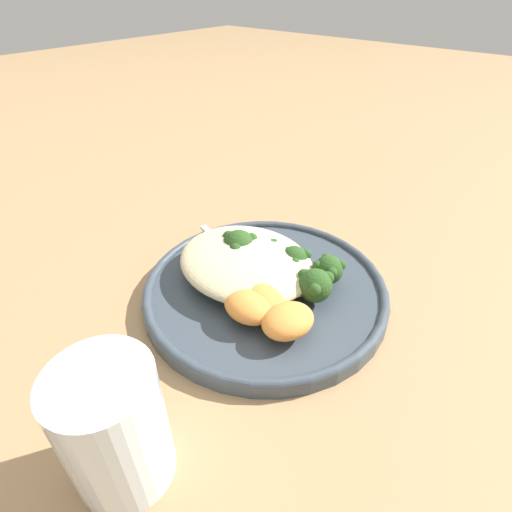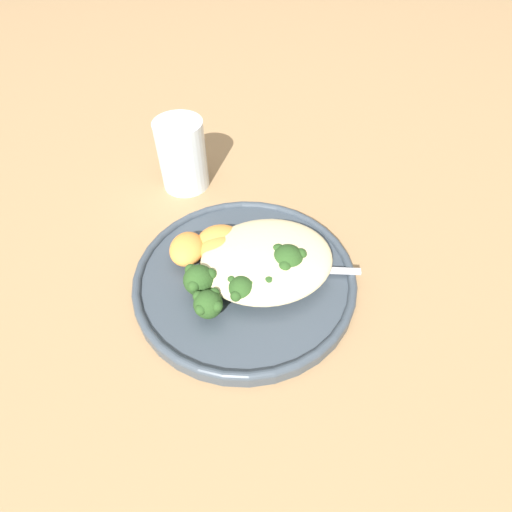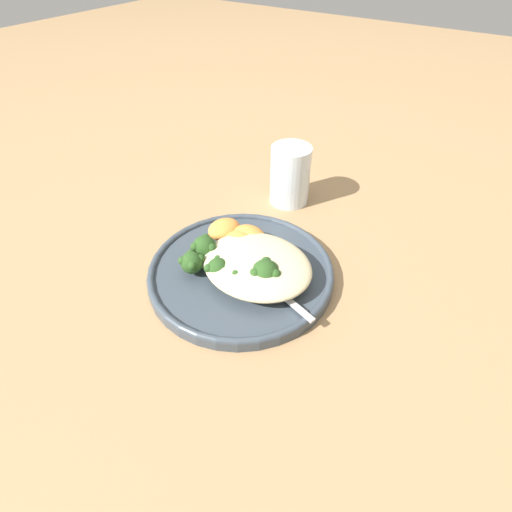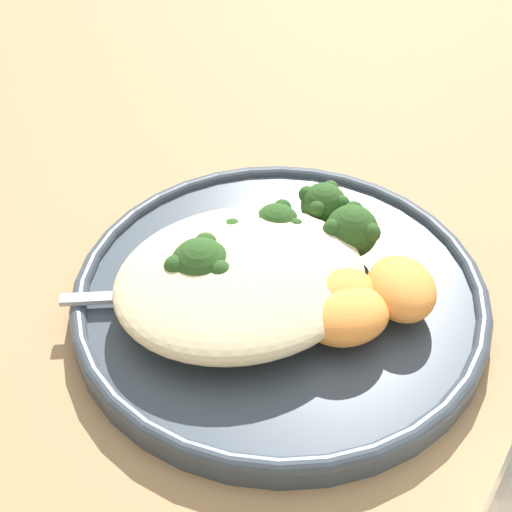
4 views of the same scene
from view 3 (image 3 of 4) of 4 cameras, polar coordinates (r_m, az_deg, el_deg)
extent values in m
plane|color=#9E7A51|center=(0.66, -3.40, -2.76)|extent=(4.00, 4.00, 0.00)
cylinder|color=#38424C|center=(0.65, -2.16, -2.36)|extent=(0.30, 0.30, 0.02)
torus|color=#38424C|center=(0.64, -2.18, -1.85)|extent=(0.30, 0.30, 0.01)
ellipsoid|color=beige|center=(0.61, 0.16, -1.26)|extent=(0.18, 0.15, 0.03)
ellipsoid|color=#8EB25B|center=(0.65, -3.89, 0.27)|extent=(0.07, 0.05, 0.01)
sphere|color=#284C1E|center=(0.65, -7.36, 1.21)|extent=(0.04, 0.04, 0.04)
sphere|color=#284C1E|center=(0.64, -8.70, 1.29)|extent=(0.01, 0.01, 0.01)
sphere|color=#284C1E|center=(0.63, -6.35, 1.19)|extent=(0.01, 0.01, 0.01)
sphere|color=#284C1E|center=(0.65, -7.19, 2.54)|extent=(0.01, 0.01, 0.01)
ellipsoid|color=#8EB25B|center=(0.64, -4.49, -0.22)|extent=(0.08, 0.10, 0.02)
sphere|color=#284C1E|center=(0.63, -9.15, -0.93)|extent=(0.04, 0.04, 0.04)
sphere|color=#284C1E|center=(0.62, -10.47, -0.67)|extent=(0.01, 0.01, 0.01)
sphere|color=#284C1E|center=(0.61, -9.12, -1.36)|extent=(0.01, 0.01, 0.01)
sphere|color=#284C1E|center=(0.62, -7.95, -0.35)|extent=(0.01, 0.01, 0.01)
sphere|color=#284C1E|center=(0.63, -9.30, 0.31)|extent=(0.01, 0.01, 0.01)
ellipsoid|color=#8EB25B|center=(0.64, -3.00, -0.38)|extent=(0.02, 0.09, 0.02)
sphere|color=#284C1E|center=(0.61, -5.60, -1.79)|extent=(0.04, 0.04, 0.04)
sphere|color=#284C1E|center=(0.60, -6.85, -1.75)|extent=(0.01, 0.01, 0.01)
sphere|color=#284C1E|center=(0.60, -4.60, -1.86)|extent=(0.01, 0.01, 0.01)
sphere|color=#284C1E|center=(0.62, -5.46, -0.49)|extent=(0.01, 0.01, 0.01)
ellipsoid|color=#8EB25B|center=(0.63, -2.42, -1.36)|extent=(0.05, 0.07, 0.02)
sphere|color=#284C1E|center=(0.60, -2.78, -3.27)|extent=(0.03, 0.03, 0.03)
sphere|color=#284C1E|center=(0.58, -3.52, -3.59)|extent=(0.01, 0.01, 0.01)
sphere|color=#284C1E|center=(0.60, -2.10, -2.19)|extent=(0.01, 0.01, 0.01)
ellipsoid|color=#8EB25B|center=(0.64, -1.39, -0.47)|extent=(0.11, 0.06, 0.02)
sphere|color=#284C1E|center=(0.59, 1.35, -2.53)|extent=(0.04, 0.04, 0.04)
sphere|color=#284C1E|center=(0.58, -0.14, -2.50)|extent=(0.02, 0.02, 0.02)
sphere|color=#284C1E|center=(0.58, 2.78, -2.64)|extent=(0.02, 0.02, 0.02)
sphere|color=#284C1E|center=(0.60, 1.44, -0.88)|extent=(0.02, 0.02, 0.02)
ellipsoid|color=orange|center=(0.66, -1.99, 1.83)|extent=(0.08, 0.07, 0.03)
ellipsoid|color=orange|center=(0.67, -1.04, 2.90)|extent=(0.06, 0.05, 0.03)
ellipsoid|color=orange|center=(0.69, -4.60, 3.87)|extent=(0.06, 0.07, 0.03)
sphere|color=#234723|center=(0.61, -0.02, -2.34)|extent=(0.03, 0.03, 0.03)
sphere|color=#234723|center=(0.59, 0.02, -2.84)|extent=(0.03, 0.03, 0.03)
sphere|color=#234723|center=(0.60, 1.27, -3.47)|extent=(0.03, 0.03, 0.03)
sphere|color=#234723|center=(0.60, 1.97, -2.34)|extent=(0.03, 0.03, 0.03)
sphere|color=#234723|center=(0.61, 1.16, -2.04)|extent=(0.03, 0.03, 0.03)
cube|color=#B7B7BC|center=(0.58, 5.60, -7.09)|extent=(0.07, 0.03, 0.00)
ellipsoid|color=#B7B7BC|center=(0.60, 2.03, -3.95)|extent=(0.04, 0.04, 0.01)
cylinder|color=silver|center=(0.80, 4.89, 11.44)|extent=(0.08, 0.08, 0.12)
camera|label=1|loc=(0.85, -4.53, 33.12)|focal=28.00mm
camera|label=2|loc=(0.35, -54.40, 22.64)|focal=28.00mm
camera|label=4|loc=(0.72, 27.07, 31.68)|focal=50.00mm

